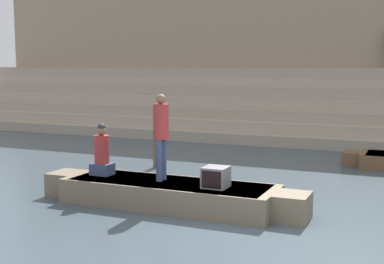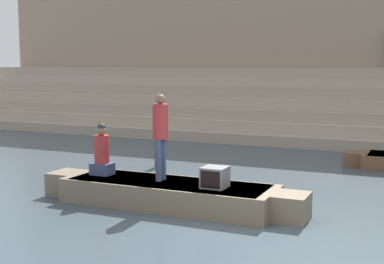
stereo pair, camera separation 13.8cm
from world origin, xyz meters
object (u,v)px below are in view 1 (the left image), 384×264
object	(u,v)px
tv_set	(216,177)
rowboat_main	(169,193)
mooring_post	(157,148)
person_rowing	(102,154)
person_standing	(161,131)

from	to	relation	value
tv_set	rowboat_main	bearing A→B (deg)	169.41
tv_set	mooring_post	xyz separation A→B (m)	(-3.26, 3.78, -0.17)
person_rowing	tv_set	bearing A→B (deg)	-11.70
rowboat_main	person_standing	world-z (taller)	person_standing
rowboat_main	mooring_post	xyz separation A→B (m)	(-2.19, 3.69, 0.28)
person_rowing	tv_set	size ratio (longest dim) A/B	2.31
person_rowing	mooring_post	bearing A→B (deg)	89.85
person_standing	person_rowing	size ratio (longest dim) A/B	1.59
person_standing	mooring_post	distance (m)	4.25
person_standing	tv_set	distance (m)	1.54
rowboat_main	person_rowing	distance (m)	1.80
person_standing	tv_set	world-z (taller)	person_standing
tv_set	mooring_post	world-z (taller)	mooring_post
rowboat_main	person_rowing	world-z (taller)	person_rowing
rowboat_main	person_standing	xyz separation A→B (m)	(-0.21, 0.07, 1.29)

